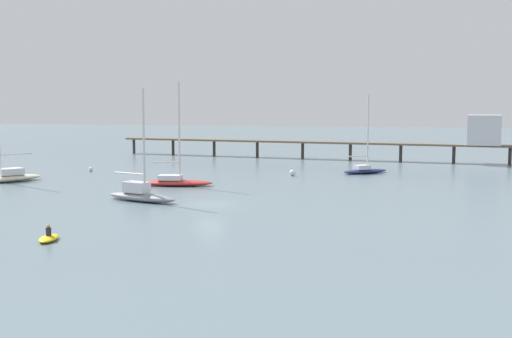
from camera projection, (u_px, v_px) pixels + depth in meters
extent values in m
plane|color=slate|center=(210.00, 204.00, 58.06)|extent=(400.00, 400.00, 0.00)
cube|color=brown|center=(303.00, 142.00, 106.22)|extent=(66.68, 9.43, 0.30)
cylinder|color=#38332D|center=(134.00, 146.00, 117.31)|extent=(0.50, 0.50, 2.63)
cylinder|color=#38332D|center=(173.00, 147.00, 114.57)|extent=(0.50, 0.50, 2.63)
cylinder|color=#38332D|center=(214.00, 148.00, 111.84)|extent=(0.50, 0.50, 2.63)
cylinder|color=#38332D|center=(257.00, 150.00, 109.10)|extent=(0.50, 0.50, 2.63)
cylinder|color=#38332D|center=(303.00, 151.00, 106.37)|extent=(0.50, 0.50, 2.63)
cylinder|color=#38332D|center=(350.00, 152.00, 103.63)|extent=(0.50, 0.50, 2.63)
cylinder|color=#38332D|center=(401.00, 153.00, 100.90)|extent=(0.50, 0.50, 2.63)
cylinder|color=#38332D|center=(454.00, 155.00, 98.17)|extent=(0.50, 0.50, 2.63)
cylinder|color=#38332D|center=(510.00, 156.00, 95.43)|extent=(0.50, 0.50, 2.63)
cube|color=silver|center=(484.00, 130.00, 96.31)|extent=(5.26, 5.26, 4.54)
ellipsoid|color=navy|center=(365.00, 171.00, 83.83)|extent=(6.41, 5.82, 0.55)
cube|color=silver|center=(362.00, 167.00, 83.54)|extent=(2.34, 2.28, 0.57)
cylinder|color=silver|center=(368.00, 132.00, 83.45)|extent=(0.20, 0.20, 9.84)
cylinder|color=silver|center=(357.00, 156.00, 83.06)|extent=(2.59, 2.21, 0.16)
ellipsoid|color=beige|center=(5.00, 179.00, 74.51)|extent=(7.01, 8.88, 0.82)
cube|color=silver|center=(10.00, 171.00, 74.92)|extent=(3.05, 3.33, 0.76)
cylinder|color=silver|center=(16.00, 154.00, 75.24)|extent=(2.24, 3.34, 0.18)
ellipsoid|color=red|center=(176.00, 183.00, 71.24)|extent=(8.59, 3.95, 0.66)
cube|color=silver|center=(170.00, 177.00, 71.21)|extent=(2.87, 2.18, 0.54)
cylinder|color=silver|center=(179.00, 131.00, 70.62)|extent=(0.22, 0.22, 10.94)
cylinder|color=silver|center=(166.00, 162.00, 71.06)|extent=(2.98, 0.73, 0.18)
ellipsoid|color=gray|center=(142.00, 197.00, 59.89)|extent=(8.13, 4.17, 0.79)
cube|color=silver|center=(136.00, 187.00, 60.12)|extent=(2.74, 2.01, 1.02)
cylinder|color=silver|center=(144.00, 141.00, 59.15)|extent=(0.21, 0.21, 9.80)
cylinder|color=silver|center=(130.00, 174.00, 60.41)|extent=(3.58, 1.25, 0.17)
ellipsoid|color=yellow|center=(49.00, 238.00, 42.63)|extent=(1.78, 2.75, 0.35)
cylinder|color=#26262D|center=(49.00, 232.00, 42.59)|extent=(0.44, 0.44, 0.55)
sphere|color=tan|center=(48.00, 226.00, 42.55)|extent=(0.24, 0.24, 0.24)
sphere|color=silver|center=(292.00, 173.00, 80.87)|extent=(0.79, 0.79, 0.79)
sphere|color=silver|center=(91.00, 169.00, 86.26)|extent=(0.61, 0.61, 0.61)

